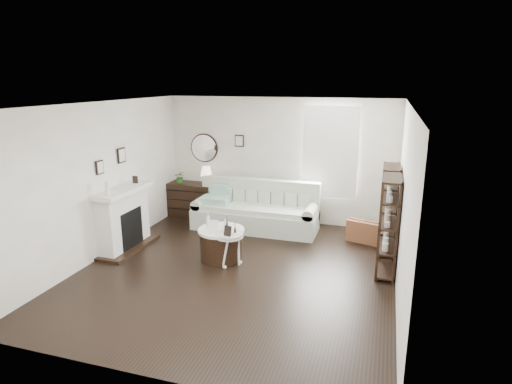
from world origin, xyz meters
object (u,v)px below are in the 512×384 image
(sofa, at_px, (256,213))
(drum_table, at_px, (221,244))
(dresser, at_px, (194,200))
(pedestal_table, at_px, (229,236))

(sofa, relative_size, drum_table, 3.21)
(dresser, height_order, pedestal_table, dresser)
(drum_table, distance_m, pedestal_table, 0.36)
(dresser, distance_m, pedestal_table, 2.89)
(drum_table, bearing_deg, sofa, 86.75)
(dresser, xyz_separation_m, pedestal_table, (1.74, -2.30, 0.13))
(sofa, distance_m, drum_table, 1.74)
(drum_table, relative_size, pedestal_table, 1.42)
(sofa, bearing_deg, drum_table, -93.25)
(sofa, height_order, drum_table, sofa)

